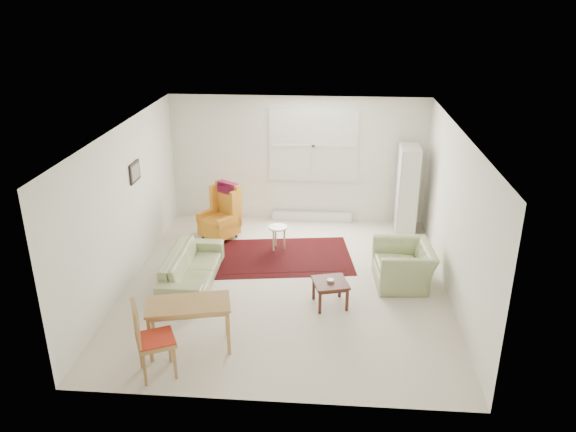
# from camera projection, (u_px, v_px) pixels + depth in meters

# --- Properties ---
(room) EXTENTS (5.04, 5.54, 2.51)m
(room) POSITION_uv_depth(u_px,v_px,m) (289.00, 206.00, 8.67)
(room) COLOR beige
(room) RESTS_ON ground
(rug) EXTENTS (2.58, 1.86, 0.02)m
(rug) POSITION_uv_depth(u_px,v_px,m) (282.00, 256.00, 9.84)
(rug) COLOR black
(rug) RESTS_ON ground
(sofa) EXTENTS (0.70, 1.78, 0.72)m
(sofa) POSITION_uv_depth(u_px,v_px,m) (192.00, 262.00, 8.88)
(sofa) COLOR #8F9C68
(sofa) RESTS_ON ground
(armchair) EXTENTS (0.94, 1.06, 0.77)m
(armchair) POSITION_uv_depth(u_px,v_px,m) (404.00, 261.00, 8.84)
(armchair) COLOR #8F9C68
(armchair) RESTS_ON ground
(wingback_chair) EXTENTS (0.86, 0.87, 1.05)m
(wingback_chair) POSITION_uv_depth(u_px,v_px,m) (218.00, 212.00, 10.39)
(wingback_chair) COLOR orange
(wingback_chair) RESTS_ON ground
(coffee_table) EXTENTS (0.59, 0.59, 0.40)m
(coffee_table) POSITION_uv_depth(u_px,v_px,m) (330.00, 293.00, 8.29)
(coffee_table) COLOR #421D14
(coffee_table) RESTS_ON ground
(stool) EXTENTS (0.36, 0.36, 0.45)m
(stool) POSITION_uv_depth(u_px,v_px,m) (278.00, 238.00, 10.06)
(stool) COLOR white
(stool) RESTS_ON ground
(cabinet) EXTENTS (0.38, 0.69, 1.70)m
(cabinet) POSITION_uv_depth(u_px,v_px,m) (407.00, 191.00, 10.53)
(cabinet) COLOR silver
(cabinet) RESTS_ON ground
(desk) EXTENTS (1.15, 0.76, 0.67)m
(desk) POSITION_uv_depth(u_px,v_px,m) (190.00, 326.00, 7.25)
(desk) COLOR #A77B43
(desk) RESTS_ON ground
(desk_chair) EXTENTS (0.59, 0.59, 1.01)m
(desk_chair) POSITION_uv_depth(u_px,v_px,m) (156.00, 338.00, 6.69)
(desk_chair) COLOR #A77B43
(desk_chair) RESTS_ON ground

